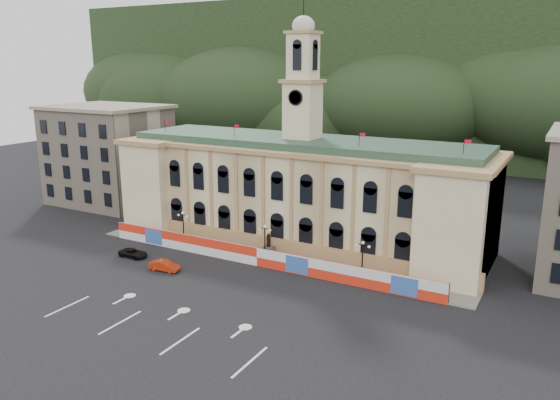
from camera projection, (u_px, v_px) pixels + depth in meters
The scene contains 13 objects.
ground at pixel (187, 309), 60.24m from camera, with size 260.00×260.00×0.00m, color black.
lane_markings at pixel (156, 327), 56.00m from camera, with size 26.00×10.00×0.02m, color white, non-canonical shape.
hill_ridge at pixel (448, 87), 158.83m from camera, with size 230.00×80.00×64.00m.
city_hall at pixel (301, 190), 81.73m from camera, with size 56.20×17.60×37.10m.
side_building_left at pixel (109, 154), 104.42m from camera, with size 21.00×17.00×18.60m.
hoarding_fence at pixel (258, 257), 72.67m from camera, with size 50.00×0.44×2.50m.
pavement at pixel (268, 259), 75.26m from camera, with size 56.00×5.50×0.16m, color slate.
statue at pixel (269, 251), 75.20m from camera, with size 1.40×1.40×3.72m.
lamp_left at pixel (183, 225), 80.48m from camera, with size 1.96×0.44×5.15m.
lamp_center at pixel (265, 240), 73.89m from camera, with size 1.96×0.44×5.15m.
lamp_right at pixel (362, 257), 67.30m from camera, with size 1.96×0.44×5.15m.
red_sedan at pixel (165, 266), 71.07m from camera, with size 4.35×1.93×1.39m, color #A7250B.
black_suv at pixel (133, 253), 76.06m from camera, with size 4.28×2.03×1.18m, color black.
Camera 1 is at (35.96, -43.46, 26.41)m, focal length 35.00 mm.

